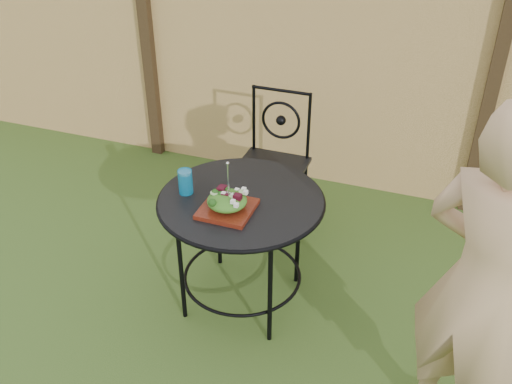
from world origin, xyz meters
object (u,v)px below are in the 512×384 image
patio_table (241,219)px  salad_plate (227,209)px  diner (484,291)px  patio_chair (273,158)px

patio_table → salad_plate: salad_plate is taller
diner → salad_plate: diner is taller
diner → salad_plate: 1.31m
diner → salad_plate: size_ratio=6.28×
salad_plate → diner: bearing=-15.1°
patio_chair → diner: bearing=-45.1°
patio_chair → salad_plate: patio_chair is taller
patio_table → patio_chair: (-0.10, 0.87, -0.08)m
diner → patio_table: bearing=11.6°
patio_chair → salad_plate: 1.03m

